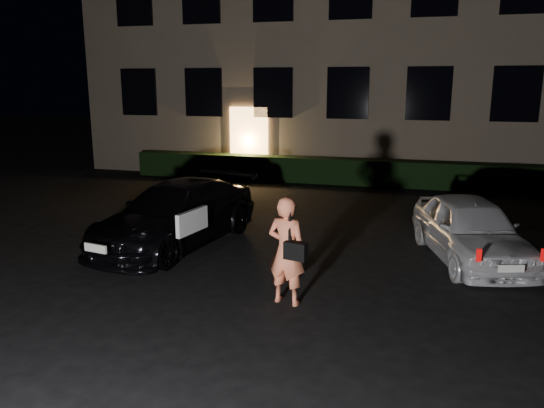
# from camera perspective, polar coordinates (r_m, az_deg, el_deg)

# --- Properties ---
(ground) EXTENTS (80.00, 80.00, 0.00)m
(ground) POSITION_cam_1_polar(r_m,az_deg,el_deg) (8.30, -2.76, -10.93)
(ground) COLOR black
(ground) RESTS_ON ground
(building) EXTENTS (20.00, 8.11, 12.00)m
(building) POSITION_cam_1_polar(r_m,az_deg,el_deg) (22.47, 9.86, 19.53)
(building) COLOR #695B4B
(building) RESTS_ON ground
(hedge) EXTENTS (15.00, 0.70, 0.85)m
(hedge) POSITION_cam_1_polar(r_m,az_deg,el_deg) (18.10, 7.71, 3.52)
(hedge) COLOR black
(hedge) RESTS_ON ground
(sedan) EXTENTS (2.63, 4.74, 1.30)m
(sedan) POSITION_cam_1_polar(r_m,az_deg,el_deg) (11.32, -10.26, -1.09)
(sedan) COLOR black
(sedan) RESTS_ON ground
(hatch) EXTENTS (2.41, 3.90, 1.24)m
(hatch) POSITION_cam_1_polar(r_m,az_deg,el_deg) (10.82, 20.54, -2.54)
(hatch) COLOR silver
(hatch) RESTS_ON ground
(man) EXTENTS (0.71, 0.54, 1.70)m
(man) POSITION_cam_1_polar(r_m,az_deg,el_deg) (8.11, 1.61, -5.03)
(man) COLOR #FF8057
(man) RESTS_ON ground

